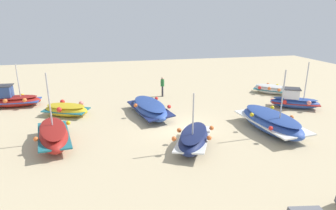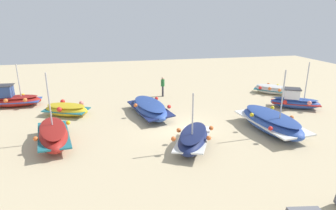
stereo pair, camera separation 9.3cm
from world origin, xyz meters
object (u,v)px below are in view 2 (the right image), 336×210
fishing_boat_6 (295,101)px  fishing_boat_3 (193,139)px  fishing_boat_0 (271,89)px  fishing_boat_2 (53,135)px  fishing_boat_7 (14,99)px  fishing_boat_1 (149,108)px  fishing_boat_4 (271,122)px  person_walking (163,85)px  fishing_boat_5 (66,109)px

fishing_boat_6 → fishing_boat_3: bearing=55.0°
fishing_boat_0 → fishing_boat_2: 19.01m
fishing_boat_2 → fishing_boat_7: (4.17, -7.99, -0.01)m
fishing_boat_6 → fishing_boat_7: fishing_boat_6 is taller
fishing_boat_0 → fishing_boat_1: bearing=59.3°
fishing_boat_0 → fishing_boat_1: fishing_boat_1 is taller
fishing_boat_6 → fishing_boat_7: bearing=14.5°
fishing_boat_1 → fishing_boat_2: fishing_boat_2 is taller
fishing_boat_0 → fishing_boat_4: fishing_boat_4 is taller
fishing_boat_3 → person_walking: 10.40m
fishing_boat_3 → fishing_boat_7: bearing=75.4°
fishing_boat_3 → fishing_boat_5: bearing=72.9°
fishing_boat_1 → person_walking: person_walking is taller
fishing_boat_4 → fishing_boat_7: bearing=56.2°
fishing_boat_2 → fishing_boat_6: (-17.05, -2.88, -0.03)m
fishing_boat_2 → fishing_boat_6: 17.29m
fishing_boat_6 → person_walking: fishing_boat_6 is taller
fishing_boat_0 → fishing_boat_7: size_ratio=0.78×
fishing_boat_5 → person_walking: person_walking is taller
fishing_boat_0 → fishing_boat_2: bearing=64.8°
fishing_boat_4 → fishing_boat_3: bearing=96.4°
fishing_boat_1 → fishing_boat_7: fishing_boat_7 is taller
fishing_boat_6 → fishing_boat_4: bearing=68.9°
fishing_boat_5 → fishing_boat_7: size_ratio=0.90×
person_walking → fishing_boat_7: bearing=5.0°
fishing_boat_5 → person_walking: size_ratio=2.05×
fishing_boat_3 → person_walking: (-0.43, -10.38, 0.47)m
fishing_boat_7 → fishing_boat_5: bearing=145.9°
fishing_boat_4 → person_walking: 10.44m
fishing_boat_6 → person_walking: 10.75m
fishing_boat_1 → fishing_boat_6: 11.19m
fishing_boat_1 → fishing_boat_5: (5.79, -1.23, -0.08)m
fishing_boat_2 → fishing_boat_7: size_ratio=1.15×
fishing_boat_2 → fishing_boat_3: fishing_boat_2 is taller
fishing_boat_1 → fishing_boat_6: bearing=74.5°
fishing_boat_4 → fishing_boat_7: size_ratio=1.37×
fishing_boat_1 → fishing_boat_7: 10.97m
fishing_boat_1 → fishing_boat_4: fishing_boat_4 is taller
fishing_boat_0 → fishing_boat_3: 13.74m
person_walking → fishing_boat_2: bearing=50.3°
fishing_boat_2 → fishing_boat_4: (-12.74, 0.85, 0.02)m
fishing_boat_4 → person_walking: (4.93, -9.19, 0.39)m
fishing_boat_2 → fishing_boat_7: 9.02m
fishing_boat_6 → fishing_boat_7: size_ratio=0.96×
fishing_boat_4 → fishing_boat_7: (16.91, -8.85, -0.04)m
fishing_boat_4 → fishing_boat_5: fishing_boat_4 is taller
fishing_boat_4 → fishing_boat_5: bearing=59.5°
fishing_boat_2 → fishing_boat_3: (-7.38, 2.04, -0.06)m
fishing_boat_2 → fishing_boat_4: 12.76m
fishing_boat_3 → fishing_boat_7: fishing_boat_7 is taller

